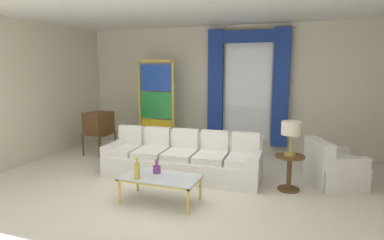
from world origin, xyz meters
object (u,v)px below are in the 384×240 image
Objects in this scene: armchair_white at (332,169)px; coffee_table at (160,179)px; stained_glass_divider at (156,107)px; round_side_table at (289,169)px; bottle_crystal_tall at (157,169)px; vintage_tv at (99,124)px; couch_white_long at (183,159)px; bottle_blue_decanter at (137,170)px; table_lamp_brass at (291,130)px; peacock_figurine at (168,146)px.

coffee_table is at bearing -145.95° from armchair_white.
stained_glass_divider reaches higher than armchair_white.
coffee_table is 2.15m from round_side_table.
bottle_crystal_tall is 3.04m from armchair_white.
vintage_tv reaches higher than round_side_table.
couch_white_long is 1.54m from bottle_blue_decanter.
stained_glass_divider is (1.05, 0.89, 0.33)m from vintage_tv.
bottle_blue_decanter is (-0.12, -1.51, 0.24)m from couch_white_long.
coffee_table is (0.14, -1.29, 0.07)m from couch_white_long.
vintage_tv is 1.42m from stained_glass_divider.
bottle_blue_decanter is 0.31× the size of armchair_white.
table_lamp_brass is (1.80, 1.18, 0.66)m from coffee_table.
couch_white_long is at bearing 176.65° from table_lamp_brass.
armchair_white is 1.88× the size of table_lamp_brass.
peacock_figurine is at bearing 104.85° from bottle_blue_decanter.
couch_white_long reaches higher than coffee_table.
table_lamp_brass is (2.77, -1.27, 0.81)m from peacock_figurine.
vintage_tv is (-2.53, 2.00, 0.36)m from coffee_table.
round_side_table is at bearing -10.78° from vintage_tv.
round_side_table is 1.04× the size of table_lamp_brass.
coffee_table is 1.10× the size of armchair_white.
armchair_white is 1.13m from table_lamp_brass.
bottle_crystal_tall is 3.07m from vintage_tv.
bottle_crystal_tall is 2.50m from peacock_figurine.
bottle_blue_decanter is 2.54m from table_lamp_brass.
couch_white_long is 2.07m from table_lamp_brass.
peacock_figurine is 3.15m from table_lamp_brass.
table_lamp_brass is (2.06, 1.40, 0.48)m from bottle_blue_decanter.
vintage_tv is (-2.41, 1.89, 0.25)m from bottle_crystal_tall.
bottle_blue_decanter is at bearing -68.79° from stained_glass_divider.
stained_glass_divider is 3.67× the size of peacock_figurine.
bottle_crystal_tall is at bearing -148.94° from armchair_white.
stained_glass_divider is at bearing 111.21° from bottle_blue_decanter.
bottle_crystal_tall is 0.36× the size of peacock_figurine.
round_side_table is (2.06, 1.40, -0.19)m from bottle_blue_decanter.
vintage_tv is at bearing 176.29° from armchair_white.
stained_glass_divider is 1.07m from peacock_figurine.
round_side_table is at bearing -24.59° from peacock_figurine.
coffee_table is 3.24m from vintage_tv.
couch_white_long reaches higher than bottle_crystal_tall.
vintage_tv is 2.24× the size of peacock_figurine.
table_lamp_brass is at bearing -10.78° from vintage_tv.
bottle_crystal_tall is at bearing -63.92° from stained_glass_divider.
round_side_table is (2.77, -1.27, 0.14)m from peacock_figurine.
vintage_tv is at bearing 163.43° from couch_white_long.
coffee_table is at bearing -62.98° from stained_glass_divider.
armchair_white is (2.60, 1.56, -0.20)m from bottle_crystal_tall.
couch_white_long reaches higher than armchair_white.
armchair_white is 0.49× the size of stained_glass_divider.
armchair_white is (2.75, 1.90, -0.26)m from bottle_blue_decanter.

